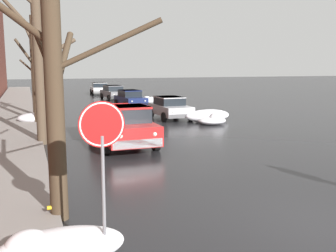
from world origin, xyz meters
The scene contains 18 objects.
ground_plane centered at (0.00, 0.00, 0.00)m, with size 200.00×200.00×0.00m, color #232326.
left_sidewalk_slab centered at (-6.51, 18.00, 0.08)m, with size 2.99×80.00×0.16m, color gray.
snow_bank_near_corner_left centered at (-5.18, 18.07, 0.30)m, with size 1.97×1.38×0.60m.
snow_bank_along_left_kerb centered at (4.72, 27.13, 0.27)m, with size 1.99×1.17×0.68m.
snow_bank_mid_block_left centered at (-5.25, 0.44, 0.31)m, with size 2.15×0.95×0.68m.
snow_bank_near_corner_right centered at (4.46, 13.80, 0.28)m, with size 1.65×1.23×0.75m.
snow_bank_far_right_pile centered at (4.63, 14.88, 0.37)m, with size 2.85×0.94×0.76m.
bare_tree_at_the_corner centered at (-4.96, 2.55, 2.90)m, with size 3.53×2.08×6.42m.
bare_tree_second_along_sidewalk centered at (-5.02, 11.35, 3.64)m, with size 3.30×1.79×7.00m.
bare_tree_mid_block centered at (-4.94, 17.39, 3.35)m, with size 1.60×2.36×6.29m.
bare_tree_far_down_block centered at (-5.07, 20.74, 2.98)m, with size 1.32×2.90×6.34m.
pickup_truck_red_approaching_near_lane centered at (-1.85, 9.76, 0.88)m, with size 2.26×5.14×1.76m.
sedan_silver_parked_kerbside_close centered at (2.98, 16.95, 0.75)m, with size 1.96×3.91×1.42m.
sedan_darkblue_parked_kerbside_mid centered at (2.34, 24.43, 0.75)m, with size 2.07×3.98×1.42m.
sedan_grey_parked_far_down_block centered at (2.66, 32.33, 0.75)m, with size 2.17×4.35×1.42m.
sedan_white_queued_behind_truck centered at (2.58, 39.63, 0.75)m, with size 2.21×4.07×1.42m.
fire_hydrant centered at (-5.07, 2.45, 0.36)m, with size 0.42×0.22×0.71m.
stop_sign_at_corner centered at (-4.45, 0.24, 2.16)m, with size 0.76×0.06×2.79m.
Camera 1 is at (-5.57, -5.94, 3.34)m, focal length 41.26 mm.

